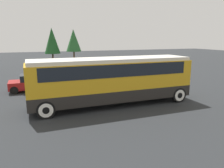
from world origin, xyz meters
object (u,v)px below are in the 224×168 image
object	(u,v)px
parked_car_near	(58,75)
parked_car_mid	(133,78)
tour_bus	(113,77)
parked_car_far	(38,82)

from	to	relation	value
parked_car_near	parked_car_mid	xyz separation A→B (m)	(6.29, -3.92, -0.05)
tour_bus	parked_car_near	bearing A→B (deg)	105.17
tour_bus	parked_car_near	distance (m)	9.24
tour_bus	parked_car_near	world-z (taller)	tour_bus
parked_car_near	parked_car_far	bearing A→B (deg)	-126.52
tour_bus	parked_car_mid	size ratio (longest dim) A/B	2.46
parked_car_near	parked_car_far	distance (m)	3.50
tour_bus	parked_car_near	size ratio (longest dim) A/B	2.37
parked_car_near	parked_car_mid	distance (m)	7.41
tour_bus	parked_car_far	xyz separation A→B (m)	(-4.48, 6.03, -1.16)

